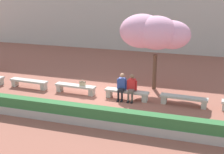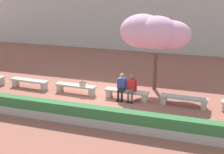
{
  "view_description": "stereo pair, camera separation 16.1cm",
  "coord_description": "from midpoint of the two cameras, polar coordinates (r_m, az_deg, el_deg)",
  "views": [
    {
      "loc": [
        5.09,
        -13.92,
        5.59
      ],
      "look_at": [
        0.55,
        0.2,
        1.0
      ],
      "focal_mm": 50.0,
      "sensor_mm": 36.0,
      "label": 1
    },
    {
      "loc": [
        5.24,
        -13.87,
        5.59
      ],
      "look_at": [
        0.55,
        0.2,
        1.0
      ],
      "focal_mm": 50.0,
      "sensor_mm": 36.0,
      "label": 2
    }
  ],
  "objects": [
    {
      "name": "stone_bench_near_west",
      "position": [
        17.53,
        -15.2,
        -0.94
      ],
      "size": [
        2.2,
        0.52,
        0.45
      ],
      "color": "#ADA89E",
      "rests_on": "ground"
    },
    {
      "name": "handbag",
      "position": [
        15.99,
        -5.71,
        -1.15
      ],
      "size": [
        0.3,
        0.15,
        0.34
      ],
      "color": "tan",
      "rests_on": "stone_bench_center"
    },
    {
      "name": "stone_bench_east_end",
      "position": [
        14.9,
        12.69,
        -3.99
      ],
      "size": [
        2.2,
        0.52,
        0.45
      ],
      "color": "#ADA89E",
      "rests_on": "ground"
    },
    {
      "name": "planter_hedge_foreground",
      "position": [
        12.95,
        -7.38,
        -6.65
      ],
      "size": [
        20.28,
        0.5,
        0.8
      ],
      "color": "#ADA89E",
      "rests_on": "ground"
    },
    {
      "name": "person_seated_left",
      "position": [
        15.22,
        1.48,
        -1.55
      ],
      "size": [
        0.51,
        0.69,
        1.29
      ],
      "color": "black",
      "rests_on": "ground"
    },
    {
      "name": "stone_bench_center",
      "position": [
        16.24,
        -6.99,
        -1.9
      ],
      "size": [
        2.2,
        0.52,
        0.45
      ],
      "color": "#ADA89E",
      "rests_on": "ground"
    },
    {
      "name": "ground_plane",
      "position": [
        15.84,
        -2.41,
        -3.48
      ],
      "size": [
        100.0,
        100.0,
        0.0
      ],
      "primitive_type": "plane",
      "color": "#8E5142"
    },
    {
      "name": "person_seated_right",
      "position": [
        15.1,
        3.3,
        -1.74
      ],
      "size": [
        0.51,
        0.7,
        1.29
      ],
      "color": "black",
      "rests_on": "ground"
    },
    {
      "name": "stone_bench_near_east",
      "position": [
        15.34,
        2.41,
        -2.94
      ],
      "size": [
        2.2,
        0.52,
        0.45
      ],
      "color": "#ADA89E",
      "rests_on": "ground"
    },
    {
      "name": "cherry_tree_main",
      "position": [
        16.41,
        7.32,
        8.07
      ],
      "size": [
        3.7,
        2.39,
        3.96
      ],
      "color": "#513828",
      "rests_on": "ground"
    }
  ]
}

